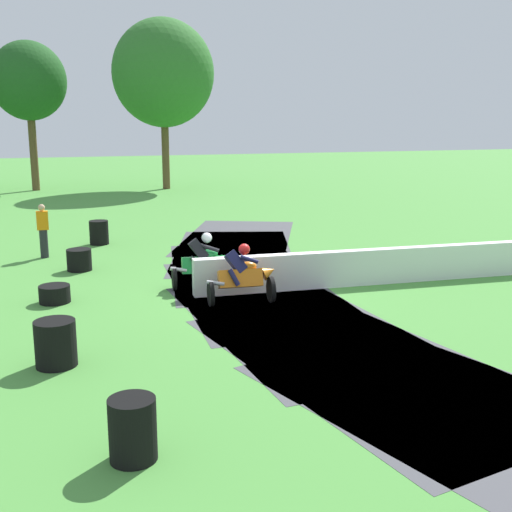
% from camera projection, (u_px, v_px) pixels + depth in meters
% --- Properties ---
extents(ground_plane, '(120.00, 120.00, 0.00)m').
position_uv_depth(ground_plane, '(254.00, 292.00, 15.50)').
color(ground_plane, '#4C933D').
extents(track_asphalt, '(7.05, 22.52, 0.01)m').
position_uv_depth(track_asphalt, '(279.00, 290.00, 15.66)').
color(track_asphalt, '#47474C').
rests_on(track_asphalt, ground).
extents(safety_barrier, '(12.61, 1.12, 0.90)m').
position_uv_depth(safety_barrier, '(432.00, 263.00, 16.63)').
color(safety_barrier, white).
rests_on(safety_barrier, ground).
extents(motorcycle_lead_green, '(1.71, 0.84, 1.42)m').
position_uv_depth(motorcycle_lead_green, '(205.00, 262.00, 15.76)').
color(motorcycle_lead_green, black).
rests_on(motorcycle_lead_green, ground).
extents(motorcycle_chase_orange, '(1.71, 0.92, 1.42)m').
position_uv_depth(motorcycle_chase_orange, '(243.00, 275.00, 14.52)').
color(motorcycle_chase_orange, black).
rests_on(motorcycle_chase_orange, ground).
extents(tire_stack_near, '(0.63, 0.63, 0.80)m').
position_uv_depth(tire_stack_near, '(99.00, 233.00, 21.34)').
color(tire_stack_near, black).
rests_on(tire_stack_near, ground).
extents(tire_stack_mid_a, '(0.68, 0.68, 0.60)m').
position_uv_depth(tire_stack_mid_a, '(79.00, 260.00, 17.66)').
color(tire_stack_mid_a, black).
rests_on(tire_stack_mid_a, ground).
extents(tire_stack_mid_b, '(0.70, 0.70, 0.40)m').
position_uv_depth(tire_stack_mid_b, '(55.00, 294.00, 14.58)').
color(tire_stack_mid_b, black).
rests_on(tire_stack_mid_b, ground).
extents(tire_stack_far, '(0.70, 0.70, 0.80)m').
position_uv_depth(tire_stack_far, '(56.00, 343.00, 10.79)').
color(tire_stack_far, black).
rests_on(tire_stack_far, ground).
extents(tire_stack_extra_a, '(0.59, 0.59, 0.80)m').
position_uv_depth(tire_stack_extra_a, '(133.00, 429.00, 7.80)').
color(tire_stack_extra_a, black).
rests_on(tire_stack_extra_a, ground).
extents(track_marshal, '(0.34, 0.24, 1.63)m').
position_uv_depth(track_marshal, '(43.00, 231.00, 19.20)').
color(track_marshal, '#232328').
rests_on(track_marshal, ground).
extents(traffic_cone, '(0.28, 0.28, 0.44)m').
position_uv_depth(traffic_cone, '(422.00, 257.00, 18.36)').
color(traffic_cone, orange).
rests_on(traffic_cone, ground).
extents(tree_far_left, '(4.26, 4.26, 8.50)m').
position_uv_depth(tree_far_left, '(28.00, 81.00, 36.38)').
color(tree_far_left, brown).
rests_on(tree_far_left, ground).
extents(tree_far_right, '(5.92, 5.92, 9.85)m').
position_uv_depth(tree_far_right, '(163.00, 73.00, 37.11)').
color(tree_far_right, brown).
rests_on(tree_far_right, ground).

